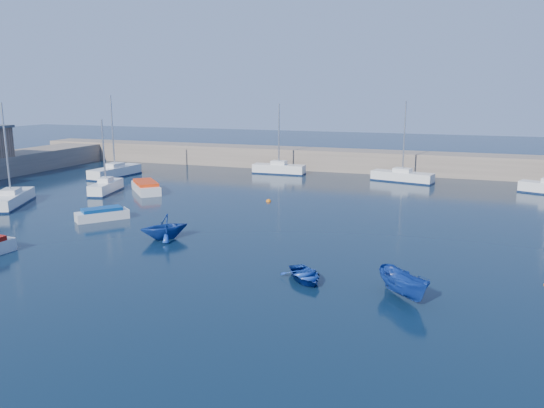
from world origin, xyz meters
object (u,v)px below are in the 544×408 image
(motorboat_1, at_px, (102,214))
(dinghy_right, at_px, (404,285))
(sailboat_3, at_px, (106,187))
(dinghy_center, at_px, (305,275))
(motorboat_2, at_px, (146,187))
(sailboat_2, at_px, (11,199))
(sailboat_4, at_px, (115,171))
(sailboat_6, at_px, (402,176))
(dinghy_left, at_px, (164,227))
(sailboat_5, at_px, (279,169))

(motorboat_1, relative_size, dinghy_right, 1.13)
(sailboat_3, xyz_separation_m, dinghy_center, (25.61, -17.46, -0.31))
(sailboat_3, bearing_deg, dinghy_center, -47.64)
(motorboat_2, relative_size, dinghy_center, 1.79)
(motorboat_1, xyz_separation_m, dinghy_right, (24.13, -8.58, 0.22))
(sailboat_2, bearing_deg, sailboat_4, 67.80)
(sailboat_6, bearing_deg, sailboat_3, 135.59)
(motorboat_1, height_order, dinghy_left, dinghy_left)
(sailboat_4, height_order, dinghy_center, sailboat_4)
(motorboat_2, distance_m, dinghy_left, 17.94)
(sailboat_3, bearing_deg, dinghy_left, -55.25)
(sailboat_4, bearing_deg, sailboat_3, -53.97)
(dinghy_center, relative_size, dinghy_right, 0.85)
(sailboat_6, xyz_separation_m, motorboat_2, (-23.60, -15.13, -0.07))
(sailboat_3, distance_m, sailboat_5, 21.46)
(sailboat_2, distance_m, dinghy_left, 19.17)
(sailboat_2, height_order, dinghy_left, sailboat_2)
(sailboat_5, bearing_deg, sailboat_4, 115.70)
(sailboat_6, height_order, dinghy_right, sailboat_6)
(motorboat_2, distance_m, dinghy_right, 33.73)
(motorboat_1, height_order, motorboat_2, motorboat_2)
(sailboat_2, xyz_separation_m, sailboat_4, (-1.07, 16.70, 0.05))
(sailboat_2, bearing_deg, dinghy_right, -42.35)
(motorboat_2, xyz_separation_m, dinghy_center, (22.07, -19.10, -0.23))
(sailboat_2, distance_m, sailboat_5, 30.29)
(motorboat_2, xyz_separation_m, dinghy_right, (27.31, -19.79, 0.15))
(sailboat_2, xyz_separation_m, dinghy_right, (35.12, -10.39, 0.09))
(sailboat_2, xyz_separation_m, sailboat_3, (4.27, 7.76, 0.03))
(sailboat_4, height_order, sailboat_6, sailboat_4)
(sailboat_4, distance_m, motorboat_1, 22.09)
(sailboat_2, bearing_deg, sailboat_6, 12.12)
(sailboat_6, relative_size, motorboat_2, 1.66)
(dinghy_right, bearing_deg, dinghy_left, 120.25)
(sailboat_6, height_order, motorboat_2, sailboat_6)
(motorboat_1, distance_m, dinghy_right, 25.61)
(dinghy_right, bearing_deg, dinghy_center, 130.69)
(sailboat_2, bearing_deg, sailboat_3, 35.31)
(sailboat_6, bearing_deg, motorboat_2, 136.55)
(sailboat_2, relative_size, sailboat_5, 1.06)
(sailboat_2, relative_size, dinghy_center, 2.99)
(sailboat_5, bearing_deg, sailboat_2, 146.33)
(sailboat_3, xyz_separation_m, dinghy_right, (30.85, -18.16, 0.06))
(sailboat_4, distance_m, dinghy_left, 29.22)
(sailboat_4, bearing_deg, motorboat_1, -51.76)
(sailboat_2, relative_size, motorboat_2, 1.67)
(dinghy_left, xyz_separation_m, dinghy_right, (16.62, -5.39, -0.18))
(sailboat_4, xyz_separation_m, dinghy_center, (30.96, -26.40, -0.33))
(sailboat_5, xyz_separation_m, motorboat_2, (-8.68, -16.00, -0.10))
(sailboat_2, distance_m, dinghy_right, 36.63)
(motorboat_2, bearing_deg, dinghy_left, -96.60)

